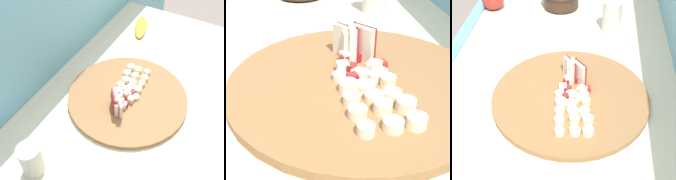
{
  "view_description": "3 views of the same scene",
  "coord_description": "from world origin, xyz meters",
  "views": [
    {
      "loc": [
        -0.55,
        -0.21,
        1.58
      ],
      "look_at": [
        -0.0,
        0.09,
        0.92
      ],
      "focal_mm": 45.22,
      "sensor_mm": 36.0,
      "label": 1
    },
    {
      "loc": [
        0.44,
        -0.02,
        1.11
      ],
      "look_at": [
        0.08,
        0.02,
        0.88
      ],
      "focal_mm": 48.58,
      "sensor_mm": 36.0,
      "label": 2
    },
    {
      "loc": [
        0.68,
        0.1,
        1.45
      ],
      "look_at": [
        0.04,
        0.04,
        0.89
      ],
      "focal_mm": 54.04,
      "sensor_mm": 36.0,
      "label": 3
    }
  ],
  "objects": [
    {
      "name": "cutting_board",
      "position": [
        0.04,
        0.05,
        0.87
      ],
      "size": [
        0.4,
        0.4,
        0.02
      ],
      "primitive_type": "cylinder",
      "color": "olive",
      "rests_on": "tiled_countertop"
    },
    {
      "name": "apple_wedge_fan",
      "position": [
        -0.03,
        0.06,
        0.9
      ],
      "size": [
        0.07,
        0.07,
        0.06
      ],
      "color": "#A32323",
      "rests_on": "cutting_board"
    },
    {
      "name": "apple_dice_pile",
      "position": [
        0.02,
        0.06,
        0.89
      ],
      "size": [
        0.09,
        0.08,
        0.02
      ],
      "color": "#EFE5CC",
      "rests_on": "cutting_board"
    },
    {
      "name": "banana_slice_rows",
      "position": [
        0.1,
        0.07,
        0.88
      ],
      "size": [
        0.15,
        0.1,
        0.02
      ],
      "color": "white",
      "rests_on": "cutting_board"
    }
  ]
}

